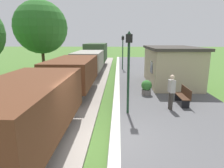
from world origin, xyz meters
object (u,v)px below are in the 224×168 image
object	(u,v)px
bench_near_hut	(184,96)
lamp_post_near	(129,58)
potted_planter	(147,87)
station_hut	(171,65)
lamp_post_far	(123,46)
freight_train	(84,65)
tree_trackside_far	(41,27)
person_waiting	(171,91)

from	to	relation	value
bench_near_hut	lamp_post_near	xyz separation A→B (m)	(-2.96, -1.32, 2.08)
bench_near_hut	potted_planter	size ratio (longest dim) A/B	1.64
station_hut	lamp_post_far	world-z (taller)	lamp_post_far
bench_near_hut	lamp_post_far	distance (m)	12.24
freight_train	tree_trackside_far	size ratio (longest dim) A/B	3.72
bench_near_hut	lamp_post_far	xyz separation A→B (m)	(-2.96, 11.70, 2.08)
freight_train	potted_planter	bearing A→B (deg)	-44.77
freight_train	lamp_post_near	size ratio (longest dim) A/B	7.03
person_waiting	tree_trackside_far	world-z (taller)	tree_trackside_far
freight_train	person_waiting	world-z (taller)	freight_train
bench_near_hut	lamp_post_near	size ratio (longest dim) A/B	0.41
bench_near_hut	person_waiting	xyz separation A→B (m)	(-0.86, -0.77, 0.46)
potted_planter	freight_train	bearing A→B (deg)	135.23
potted_planter	lamp_post_near	world-z (taller)	lamp_post_near
station_hut	lamp_post_near	bearing A→B (deg)	-119.59
station_hut	potted_planter	world-z (taller)	station_hut
bench_near_hut	person_waiting	distance (m)	1.24
station_hut	potted_planter	size ratio (longest dim) A/B	6.33
freight_train	lamp_post_near	bearing A→B (deg)	-66.29
bench_near_hut	potted_planter	xyz separation A→B (m)	(-1.69, 1.70, 0.00)
bench_near_hut	tree_trackside_far	bearing A→B (deg)	141.48
station_hut	potted_planter	bearing A→B (deg)	-125.49
freight_train	lamp_post_far	world-z (taller)	lamp_post_far
station_hut	lamp_post_near	distance (m)	7.10
bench_near_hut	person_waiting	size ratio (longest dim) A/B	0.88
potted_planter	bench_near_hut	bearing A→B (deg)	-45.29
person_waiting	lamp_post_near	size ratio (longest dim) A/B	0.46
potted_planter	lamp_post_near	distance (m)	3.89
person_waiting	potted_planter	xyz separation A→B (m)	(-0.82, 2.47, -0.46)
bench_near_hut	station_hut	bearing A→B (deg)	83.99
freight_train	lamp_post_far	bearing A→B (deg)	58.37
person_waiting	tree_trackside_far	xyz separation A→B (m)	(-9.64, 9.13, 3.42)
freight_train	person_waiting	xyz separation A→B (m)	(5.43, -7.05, -0.30)
bench_near_hut	lamp_post_near	world-z (taller)	lamp_post_near
freight_train	tree_trackside_far	world-z (taller)	tree_trackside_far
tree_trackside_far	station_hut	bearing A→B (deg)	-18.06
person_waiting	lamp_post_far	world-z (taller)	lamp_post_far
bench_near_hut	lamp_post_near	distance (m)	3.85
person_waiting	potted_planter	size ratio (longest dim) A/B	1.87
lamp_post_far	tree_trackside_far	xyz separation A→B (m)	(-7.54, -3.33, 1.80)
lamp_post_near	tree_trackside_far	bearing A→B (deg)	127.91
person_waiting	bench_near_hut	bearing A→B (deg)	-146.07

